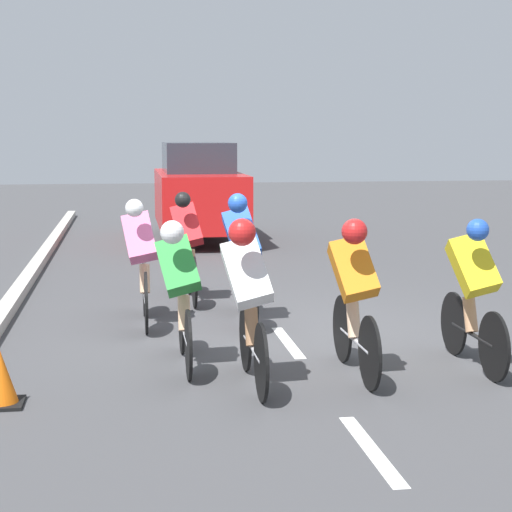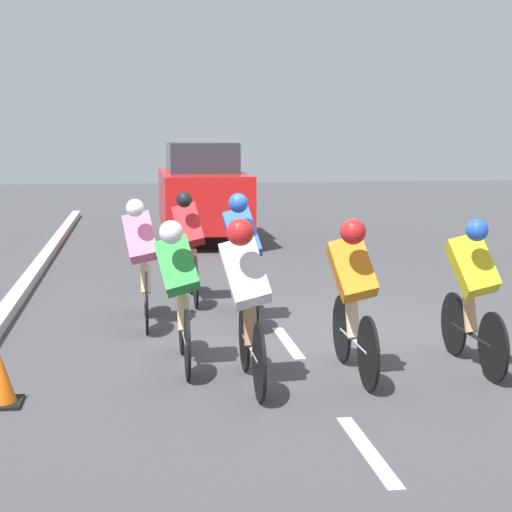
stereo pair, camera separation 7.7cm
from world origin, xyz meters
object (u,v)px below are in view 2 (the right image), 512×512
cyclist_orange (353,293)px  cyclist_pink (142,260)px  cyclist_yellow (473,290)px  cyclist_green (179,289)px  cyclist_red (190,244)px  cyclist_blue (244,255)px  support_car (202,191)px  cyclist_white (247,297)px

cyclist_orange → cyclist_pink: 3.11m
cyclist_yellow → cyclist_orange: (1.19, 0.11, 0.02)m
cyclist_yellow → cyclist_orange: size_ratio=0.99×
cyclist_green → cyclist_red: bearing=-95.4°
cyclist_pink → cyclist_blue: bearing=179.8°
cyclist_green → support_car: (-1.00, -9.94, 0.27)m
cyclist_pink → cyclist_green: cyclist_pink is taller
cyclist_orange → cyclist_pink: bearing=-52.8°
cyclist_blue → support_car: support_car is taller
cyclist_yellow → cyclist_green: cyclist_yellow is taller
support_car → cyclist_orange: bearing=93.0°
cyclist_yellow → cyclist_green: size_ratio=0.99×
cyclist_yellow → cyclist_pink: cyclist_pink is taller
cyclist_green → cyclist_pink: bearing=-80.2°
cyclist_orange → cyclist_green: bearing=-20.0°
support_car → cyclist_blue: bearing=89.0°
cyclist_orange → cyclist_green: 1.65m
cyclist_orange → support_car: bearing=-87.0°
cyclist_red → cyclist_green: cyclist_red is taller
cyclist_orange → cyclist_blue: cyclist_blue is taller
cyclist_pink → cyclist_white: bearing=108.3°
cyclist_green → support_car: 10.00m
cyclist_pink → support_car: 8.14m
cyclist_pink → cyclist_white: cyclist_white is taller
cyclist_yellow → cyclist_orange: cyclist_orange is taller
cyclist_pink → cyclist_green: bearing=99.8°
cyclist_yellow → cyclist_pink: 3.87m
cyclist_yellow → cyclist_orange: 1.19m
cyclist_red → cyclist_pink: bearing=64.9°
cyclist_yellow → support_car: bearing=-80.5°
support_car → cyclist_yellow: bearing=99.5°
cyclist_yellow → cyclist_white: (2.18, 0.28, 0.05)m
cyclist_blue → cyclist_green: cyclist_blue is taller
cyclist_orange → cyclist_blue: 2.57m
cyclist_red → cyclist_blue: bearing=111.8°
cyclist_pink → cyclist_blue: 1.19m
cyclist_white → support_car: (-0.45, -10.68, 0.22)m
cyclist_yellow → cyclist_white: 2.20m
cyclist_yellow → cyclist_blue: 3.02m
cyclist_pink → support_car: size_ratio=0.40×
cyclist_pink → cyclist_white: 2.80m
cyclist_pink → cyclist_yellow: bearing=142.3°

